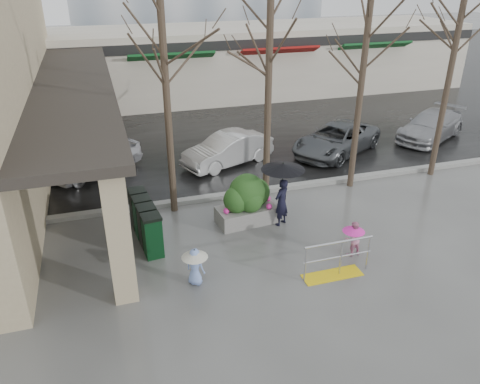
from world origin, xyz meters
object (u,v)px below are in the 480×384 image
child_blue (195,262)px  car_a (95,158)px  planter (247,200)px  tree_east (459,28)px  news_boxes (145,221)px  tree_west (164,52)px  woman (282,185)px  child_pink (353,236)px  handrail (335,263)px  car_b (228,149)px  car_c (336,139)px  tree_midwest (270,41)px  car_d (431,126)px  tree_mideast (365,49)px

child_blue → car_a: size_ratio=0.28×
car_a → planter: bearing=6.9°
child_blue → planter: planter is taller
tree_east → news_boxes: bearing=-171.7°
tree_west → woman: bearing=-32.2°
child_pink → car_a: (-6.61, 8.00, 0.04)m
handrail → tree_west: (-3.36, 4.80, 4.71)m
handrail → car_b: car_b is taller
tree_west → tree_east: size_ratio=0.94×
car_c → tree_east: bearing=7.1°
car_b → car_c: (4.75, -0.18, 0.00)m
child_pink → planter: bearing=-54.8°
woman → car_a: bearing=-78.8°
tree_west → tree_midwest: 3.20m
planter → car_b: planter is taller
planter → car_d: (10.53, 4.93, -0.14)m
tree_midwest → car_c: 7.05m
tree_mideast → woman: (-3.49, -1.89, -3.50)m
car_d → tree_east: bearing=-66.1°
tree_midwest → news_boxes: (-4.30, -1.61, -4.60)m
car_b → car_c: size_ratio=0.84×
planter → child_blue: bearing=-130.1°
child_pink → car_a: size_ratio=0.28×
tree_west → handrail: bearing=-55.0°
tree_west → child_pink: (4.27, -4.05, -4.49)m
woman → tree_midwest: bearing=-127.1°
news_boxes → woman: bearing=-10.2°
handrail → woman: woman is taller
tree_east → woman: 8.29m
car_b → car_d: 9.81m
tree_east → news_boxes: 12.18m
tree_midwest → child_pink: 6.25m
tree_mideast → planter: 6.21m
planter → car_a: planter is taller
news_boxes → child_blue: bearing=-75.5°
handrail → car_a: 10.45m
tree_west → tree_east: tree_east is taller
child_pink → car_b: 7.51m
handrail → car_a: size_ratio=0.51×
handrail → tree_east: tree_east is taller
tree_midwest → car_c: tree_midwest is taller
child_blue → car_b: size_ratio=0.27×
tree_midwest → child_pink: (1.07, -4.05, -4.64)m
tree_midwest → car_b: (-0.42, 3.31, -4.60)m
tree_mideast → child_blue: bearing=-148.6°
planter → car_d: planter is taller
planter → news_boxes: size_ratio=0.84×
car_c → car_d: bearing=63.0°
car_d → news_boxes: bearing=-99.2°
tree_mideast → car_b: tree_mideast is taller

